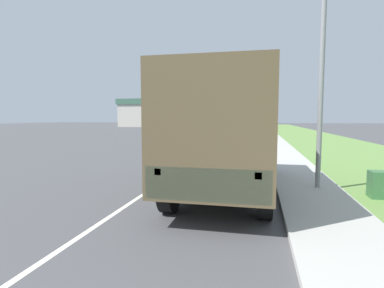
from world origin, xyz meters
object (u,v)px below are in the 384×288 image
military_truck (226,130)px  car_second_ahead (251,130)px  lamp_post (314,44)px  car_nearest_ahead (236,136)px

military_truck → car_second_ahead: size_ratio=1.55×
military_truck → lamp_post: 3.41m
military_truck → car_nearest_ahead: size_ratio=1.49×
lamp_post → car_second_ahead: bearing=94.9°
car_second_ahead → lamp_post: size_ratio=0.66×
car_nearest_ahead → car_second_ahead: (0.71, 13.79, -0.06)m
car_nearest_ahead → lamp_post: 14.08m
car_nearest_ahead → lamp_post: bearing=-77.1°
military_truck → lamp_post: bearing=16.6°
military_truck → car_second_ahead: (0.01, 27.80, -1.08)m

